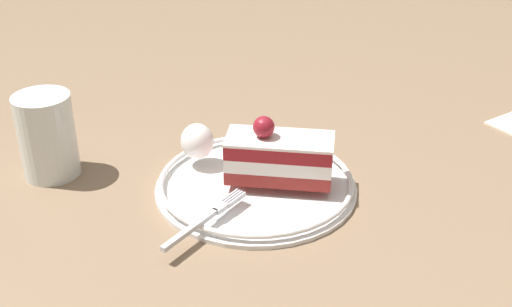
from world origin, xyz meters
The scene contains 6 objects.
ground_plane centered at (0.00, 0.00, 0.00)m, with size 2.40×2.40×0.00m, color #866C52.
dessert_plate centered at (-0.01, 0.02, 0.01)m, with size 0.22×0.22×0.01m.
cake_slice centered at (0.02, 0.03, 0.04)m, with size 0.12×0.07×0.07m.
whipped_cream_dollop centered at (-0.08, 0.05, 0.04)m, with size 0.04×0.04×0.04m, color white.
fork centered at (-0.03, -0.07, 0.02)m, with size 0.05×0.12×0.00m.
drink_glass_far centered at (-0.24, -0.01, 0.04)m, with size 0.06×0.06×0.10m.
Camera 1 is at (0.16, -0.56, 0.38)m, focal length 45.75 mm.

